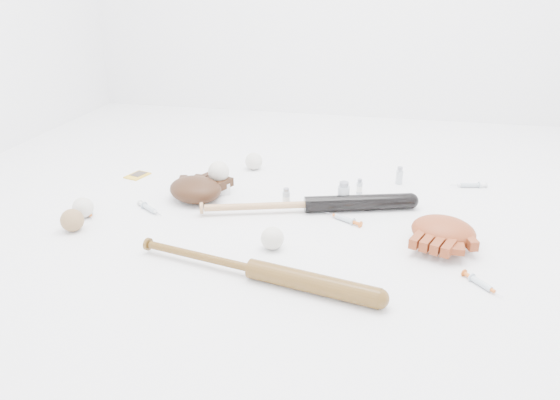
% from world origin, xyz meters
% --- Properties ---
extents(bat_dark, '(0.81, 0.30, 0.06)m').
position_xyz_m(bat_dark, '(0.09, 0.04, 0.03)').
color(bat_dark, black).
rests_on(bat_dark, ground).
extents(bat_wood, '(0.79, 0.22, 0.06)m').
position_xyz_m(bat_wood, '(0.01, -0.45, 0.03)').
color(bat_wood, brown).
rests_on(bat_wood, ground).
extents(glove_dark, '(0.34, 0.34, 0.09)m').
position_xyz_m(glove_dark, '(-0.36, 0.06, 0.05)').
color(glove_dark, '#331C0E').
rests_on(glove_dark, ground).
extents(glove_tan, '(0.32, 0.32, 0.09)m').
position_xyz_m(glove_tan, '(0.56, -0.11, 0.05)').
color(glove_tan, maroon).
rests_on(glove_tan, ground).
extents(trading_card, '(0.10, 0.12, 0.01)m').
position_xyz_m(trading_card, '(-0.70, 0.26, 0.00)').
color(trading_card, gold).
rests_on(trading_card, ground).
extents(pedestal, '(0.10, 0.10, 0.04)m').
position_xyz_m(pedestal, '(-0.29, 0.16, 0.02)').
color(pedestal, white).
rests_on(pedestal, ground).
extents(baseball_on_pedestal, '(0.08, 0.08, 0.08)m').
position_xyz_m(baseball_on_pedestal, '(-0.29, 0.16, 0.09)').
color(baseball_on_pedestal, silver).
rests_on(baseball_on_pedestal, pedestal).
extents(baseball_left, '(0.07, 0.07, 0.07)m').
position_xyz_m(baseball_left, '(-0.70, -0.17, 0.04)').
color(baseball_left, silver).
rests_on(baseball_left, ground).
extents(baseball_upper, '(0.08, 0.08, 0.08)m').
position_xyz_m(baseball_upper, '(-0.23, 0.45, 0.04)').
color(baseball_upper, silver).
rests_on(baseball_upper, ground).
extents(baseball_mid, '(0.07, 0.07, 0.07)m').
position_xyz_m(baseball_mid, '(0.02, -0.26, 0.04)').
color(baseball_mid, silver).
rests_on(baseball_mid, ground).
extents(baseball_aged, '(0.08, 0.08, 0.08)m').
position_xyz_m(baseball_aged, '(-0.68, -0.28, 0.04)').
color(baseball_aged, olive).
rests_on(baseball_aged, ground).
extents(syringe_0, '(0.15, 0.12, 0.02)m').
position_xyz_m(syringe_0, '(-0.49, -0.07, 0.01)').
color(syringe_0, '#ADBCC6').
rests_on(syringe_0, ground).
extents(syringe_1, '(0.16, 0.11, 0.02)m').
position_xyz_m(syringe_1, '(0.23, -0.01, 0.01)').
color(syringe_1, '#ADBCC6').
rests_on(syringe_1, ground).
extents(syringe_2, '(0.09, 0.16, 0.02)m').
position_xyz_m(syringe_2, '(0.27, 0.15, 0.01)').
color(syringe_2, '#ADBCC6').
rests_on(syringe_2, ground).
extents(syringe_3, '(0.12, 0.14, 0.02)m').
position_xyz_m(syringe_3, '(0.66, -0.36, 0.01)').
color(syringe_3, '#ADBCC6').
rests_on(syringe_3, ground).
extents(syringe_4, '(0.17, 0.06, 0.02)m').
position_xyz_m(syringe_4, '(0.70, 0.43, 0.01)').
color(syringe_4, '#ADBCC6').
rests_on(syringe_4, ground).
extents(syringe_5, '(0.12, 0.15, 0.02)m').
position_xyz_m(syringe_5, '(-0.70, -0.14, 0.01)').
color(syringe_5, '#ADBCC6').
rests_on(syringe_5, ground).
extents(vial_0, '(0.03, 0.03, 0.07)m').
position_xyz_m(vial_0, '(0.41, 0.41, 0.04)').
color(vial_0, '#B2BCC4').
rests_on(vial_0, ground).
extents(vial_1, '(0.02, 0.02, 0.06)m').
position_xyz_m(vial_1, '(0.26, 0.26, 0.03)').
color(vial_1, '#B2BCC4').
rests_on(vial_1, ground).
extents(vial_2, '(0.03, 0.03, 0.07)m').
position_xyz_m(vial_2, '(-0.00, 0.08, 0.04)').
color(vial_2, '#B2BCC4').
rests_on(vial_2, ground).
extents(vial_3, '(0.04, 0.04, 0.11)m').
position_xyz_m(vial_3, '(0.21, 0.11, 0.05)').
color(vial_3, '#B2BCC4').
rests_on(vial_3, ground).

